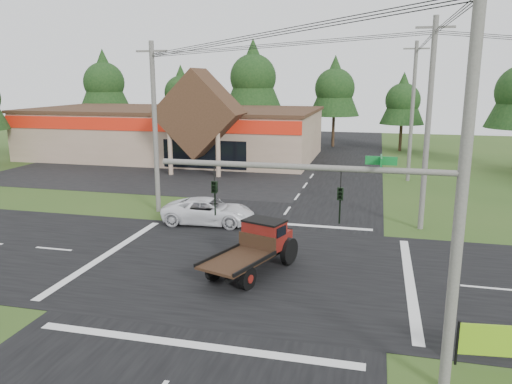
% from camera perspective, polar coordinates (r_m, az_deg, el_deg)
% --- Properties ---
extents(ground, '(120.00, 120.00, 0.00)m').
position_cam_1_polar(ground, '(22.76, -0.92, -8.55)').
color(ground, '#2C4A1A').
rests_on(ground, ground).
extents(road_ns, '(12.00, 120.00, 0.02)m').
position_cam_1_polar(road_ns, '(22.75, -0.92, -8.52)').
color(road_ns, black).
rests_on(road_ns, ground).
extents(road_ew, '(120.00, 12.00, 0.02)m').
position_cam_1_polar(road_ew, '(22.75, -0.92, -8.52)').
color(road_ew, black).
rests_on(road_ew, ground).
extents(parking_apron, '(28.00, 14.00, 0.02)m').
position_cam_1_polar(parking_apron, '(44.77, -12.21, 1.88)').
color(parking_apron, black).
rests_on(parking_apron, ground).
extents(cvs_building, '(30.40, 18.20, 9.19)m').
position_cam_1_polar(cvs_building, '(54.60, -9.14, 6.87)').
color(cvs_building, '#9F826C').
rests_on(cvs_building, ground).
extents(traffic_signal_mast, '(8.12, 0.24, 7.00)m').
position_cam_1_polar(traffic_signal_mast, '(13.57, 15.04, -4.20)').
color(traffic_signal_mast, '#595651').
rests_on(traffic_signal_mast, ground).
extents(utility_pole_nr, '(2.00, 0.30, 11.00)m').
position_cam_1_polar(utility_pole_nr, '(13.44, 22.52, 0.43)').
color(utility_pole_nr, '#595651').
rests_on(utility_pole_nr, ground).
extents(utility_pole_nw, '(2.00, 0.30, 10.50)m').
position_cam_1_polar(utility_pole_nw, '(31.62, -11.47, 7.30)').
color(utility_pole_nw, '#595651').
rests_on(utility_pole_nw, ground).
extents(utility_pole_ne, '(2.00, 0.30, 11.50)m').
position_cam_1_polar(utility_pole_ne, '(28.72, 19.07, 7.33)').
color(utility_pole_ne, '#595651').
rests_on(utility_pole_ne, ground).
extents(utility_pole_n, '(2.00, 0.30, 11.20)m').
position_cam_1_polar(utility_pole_n, '(42.66, 17.43, 8.82)').
color(utility_pole_n, '#595651').
rests_on(utility_pole_n, ground).
extents(tree_row_a, '(6.72, 6.72, 12.12)m').
position_cam_1_polar(tree_row_a, '(70.08, -16.99, 12.09)').
color(tree_row_a, '#332316').
rests_on(tree_row_a, ground).
extents(tree_row_b, '(5.60, 5.60, 10.10)m').
position_cam_1_polar(tree_row_b, '(67.47, -8.55, 11.35)').
color(tree_row_b, '#332316').
rests_on(tree_row_b, ground).
extents(tree_row_c, '(7.28, 7.28, 13.13)m').
position_cam_1_polar(tree_row_c, '(63.39, -0.33, 13.22)').
color(tree_row_c, '#332316').
rests_on(tree_row_c, ground).
extents(tree_row_d, '(6.16, 6.16, 11.11)m').
position_cam_1_polar(tree_row_d, '(62.74, 8.99, 11.84)').
color(tree_row_d, '#332316').
rests_on(tree_row_d, ground).
extents(tree_row_e, '(5.04, 5.04, 9.09)m').
position_cam_1_polar(tree_row_e, '(60.60, 16.45, 10.18)').
color(tree_row_e, '#332316').
rests_on(tree_row_e, ground).
extents(antique_flatbed_truck, '(3.65, 5.63, 2.20)m').
position_cam_1_polar(antique_flatbed_truck, '(21.69, -0.54, -6.55)').
color(antique_flatbed_truck, '#57130C').
rests_on(antique_flatbed_truck, ground).
extents(white_pickup, '(5.48, 2.78, 1.48)m').
position_cam_1_polar(white_pickup, '(29.26, -5.43, -2.19)').
color(white_pickup, white).
rests_on(white_pickup, ground).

